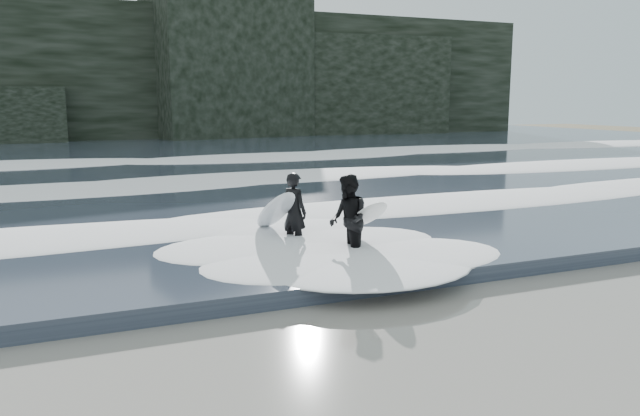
# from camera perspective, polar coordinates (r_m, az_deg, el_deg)

# --- Properties ---
(ground) EXTENTS (120.00, 120.00, 0.00)m
(ground) POSITION_cam_1_polar(r_m,az_deg,el_deg) (7.25, 10.39, -15.68)
(ground) COLOR olive
(ground) RESTS_ON ground
(sea) EXTENTS (90.00, 52.00, 0.30)m
(sea) POSITION_cam_1_polar(r_m,az_deg,el_deg) (34.76, -16.70, 4.52)
(sea) COLOR #2E3646
(sea) RESTS_ON ground
(headland) EXTENTS (70.00, 9.00, 10.00)m
(headland) POSITION_cam_1_polar(r_m,az_deg,el_deg) (51.61, -19.07, 11.39)
(headland) COLOR black
(headland) RESTS_ON ground
(foam_near) EXTENTS (60.00, 3.20, 0.20)m
(foam_near) POSITION_cam_1_polar(r_m,az_deg,el_deg) (15.14, -8.44, -0.57)
(foam_near) COLOR white
(foam_near) RESTS_ON sea
(foam_mid) EXTENTS (60.00, 4.00, 0.24)m
(foam_mid) POSITION_cam_1_polar(r_m,az_deg,el_deg) (21.92, -13.01, 2.53)
(foam_mid) COLOR white
(foam_mid) RESTS_ON sea
(foam_far) EXTENTS (60.00, 4.80, 0.30)m
(foam_far) POSITION_cam_1_polar(r_m,az_deg,el_deg) (30.78, -15.91, 4.49)
(foam_far) COLOR white
(foam_far) RESTS_ON sea
(surfer_left) EXTENTS (1.07, 2.07, 1.64)m
(surfer_left) POSITION_cam_1_polar(r_m,az_deg,el_deg) (12.91, -2.87, -0.34)
(surfer_left) COLOR black
(surfer_left) RESTS_ON ground
(surfer_right) EXTENTS (1.27, 1.92, 1.74)m
(surfer_right) POSITION_cam_1_polar(r_m,az_deg,el_deg) (11.82, 2.77, -1.05)
(surfer_right) COLOR black
(surfer_right) RESTS_ON ground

